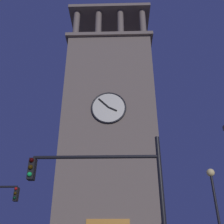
% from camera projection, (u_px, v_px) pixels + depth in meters
% --- Properties ---
extents(clocktower, '(9.16, 7.39, 28.99)m').
position_uv_depth(clocktower, '(110.00, 140.00, 26.51)').
color(clocktower, '#75665B').
rests_on(clocktower, ground_plane).
extents(traffic_signal_near, '(4.64, 0.41, 5.47)m').
position_uv_depth(traffic_signal_near, '(114.00, 190.00, 9.05)').
color(traffic_signal_near, black).
rests_on(traffic_signal_near, ground_plane).
extents(street_lamp, '(0.44, 0.44, 5.94)m').
position_uv_depth(street_lamp, '(216.00, 204.00, 14.33)').
color(street_lamp, black).
rests_on(street_lamp, ground_plane).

